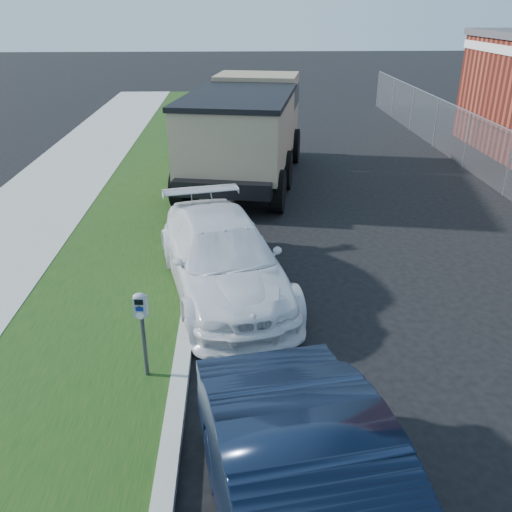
{
  "coord_description": "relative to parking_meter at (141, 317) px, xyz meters",
  "views": [
    {
      "loc": [
        -1.76,
        -7.6,
        5.01
      ],
      "look_at": [
        -1.4,
        1.0,
        1.0
      ],
      "focal_mm": 38.0,
      "sensor_mm": 36.0,
      "label": 1
    }
  ],
  "objects": [
    {
      "name": "white_wagon",
      "position": [
        1.09,
        2.78,
        -0.4
      ],
      "size": [
        3.02,
        5.19,
        1.41
      ],
      "primitive_type": "imported",
      "rotation": [
        0.0,
        0.0,
        0.22
      ],
      "color": "white",
      "rests_on": "ground"
    },
    {
      "name": "parking_meter",
      "position": [
        0.0,
        0.0,
        0.0
      ],
      "size": [
        0.2,
        0.14,
        1.35
      ],
      "rotation": [
        0.0,
        0.0,
        -0.08
      ],
      "color": "#3F4247",
      "rests_on": "ground"
    },
    {
      "name": "chainlink_fence",
      "position": [
        9.07,
        8.14,
        0.16
      ],
      "size": [
        0.06,
        30.06,
        30.0
      ],
      "color": "slate",
      "rests_on": "ground"
    },
    {
      "name": "streetside",
      "position": [
        -2.5,
        3.14,
        -1.04
      ],
      "size": [
        6.12,
        50.0,
        0.15
      ],
      "color": "#96968E",
      "rests_on": "ground"
    },
    {
      "name": "ground",
      "position": [
        3.07,
        1.14,
        -1.1
      ],
      "size": [
        120.0,
        120.0,
        0.0
      ],
      "primitive_type": "plane",
      "color": "black",
      "rests_on": "ground"
    },
    {
      "name": "dump_truck",
      "position": [
        1.71,
        10.23,
        0.53
      ],
      "size": [
        4.1,
        7.77,
        2.9
      ],
      "rotation": [
        0.0,
        0.0,
        -0.19
      ],
      "color": "black",
      "rests_on": "ground"
    }
  ]
}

